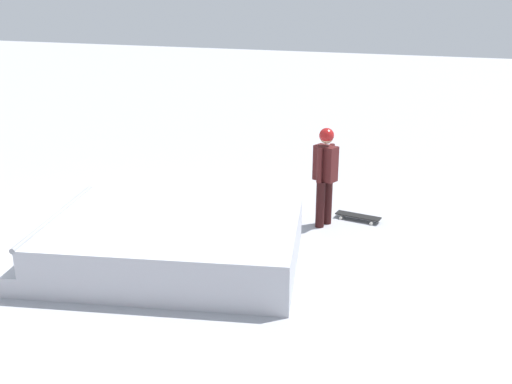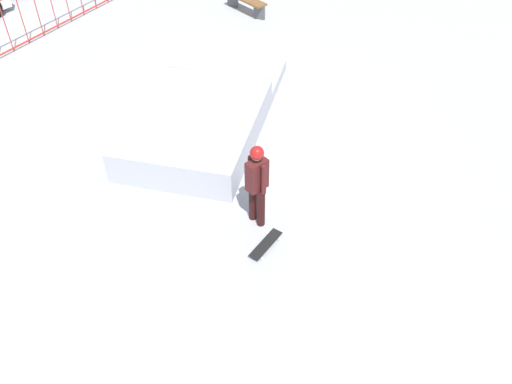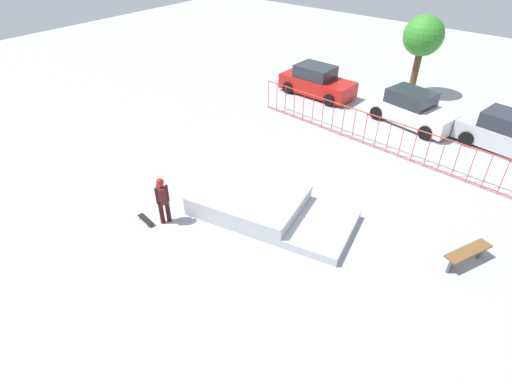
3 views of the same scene
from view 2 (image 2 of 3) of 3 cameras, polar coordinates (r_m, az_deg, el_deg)
The scene contains 5 objects.
ground_plane at distance 12.77m, azimuth -3.54°, elevation 8.33°, with size 60.00×60.00×0.00m, color #A8AAB2.
skate_ramp at distance 12.14m, azimuth -5.70°, elevation 8.02°, with size 5.82×3.65×0.74m.
skater at distance 9.28m, azimuth 0.10°, elevation 1.30°, with size 0.44×0.41×1.73m.
skateboard at distance 9.45m, azimuth 1.06°, elevation -5.62°, with size 0.82×0.35×0.09m.
park_bench at distance 17.78m, azimuth -1.11°, elevation 19.78°, with size 1.01×1.63×0.48m.
Camera 2 is at (-9.28, -5.25, 7.04)m, focal length 37.24 mm.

